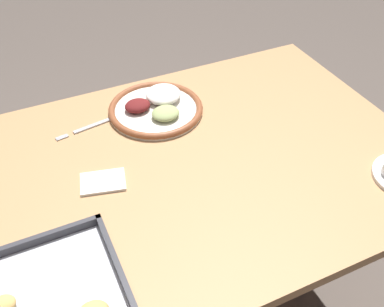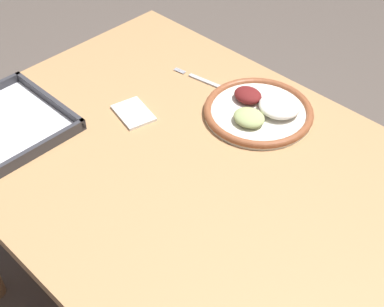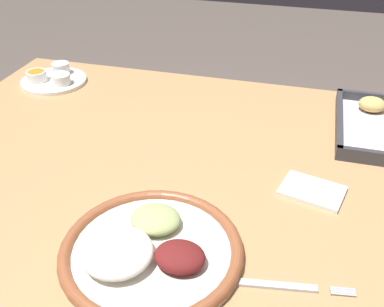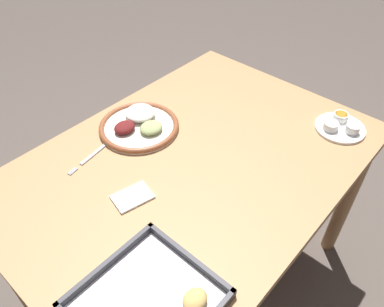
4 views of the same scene
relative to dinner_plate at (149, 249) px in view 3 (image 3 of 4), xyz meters
name	(u,v)px [view 3 (image 3 of 4)]	position (x,y,z in m)	size (l,w,h in m)	color
dining_table	(191,206)	(0.00, 0.25, -0.12)	(1.23, 0.87, 0.74)	#AD7F51
dinner_plate	(149,249)	(0.00, 0.00, 0.00)	(0.28, 0.28, 0.05)	white
fork	(270,285)	(0.19, -0.01, -0.01)	(0.22, 0.05, 0.00)	#B2B2B7
saucer_plate	(53,78)	(-0.47, 0.54, 0.00)	(0.18, 0.18, 0.04)	white
napkin	(312,191)	(0.24, 0.23, -0.01)	(0.13, 0.10, 0.01)	white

